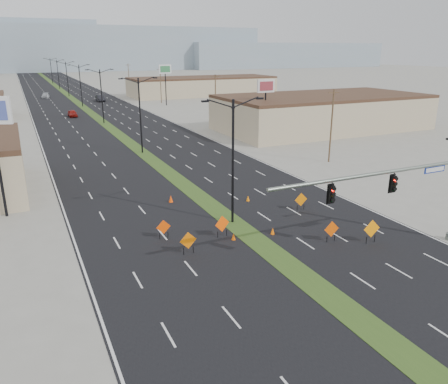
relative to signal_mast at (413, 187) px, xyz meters
name	(u,v)px	position (x,y,z in m)	size (l,w,h in m)	color
ground	(323,292)	(-8.56, -2.00, -4.79)	(600.00, 600.00, 0.00)	gray
road_surface	(80,105)	(-8.56, 98.00, -4.79)	(25.00, 400.00, 0.02)	black
median_strip	(80,105)	(-8.56, 98.00, -4.79)	(2.00, 400.00, 0.04)	#2F4D1B
building_se_near	(322,113)	(25.44, 43.00, -2.04)	(36.00, 18.00, 5.50)	tan
building_se_far	(202,87)	(29.44, 108.00, -2.29)	(44.00, 16.00, 5.00)	tan
mesa_center	(97,48)	(31.44, 298.00, 9.21)	(220.00, 50.00, 28.00)	#879BA8
mesa_east	(281,55)	(171.44, 288.00, 4.21)	(160.00, 50.00, 18.00)	#879BA8
signal_mast	(413,187)	(0.00, 0.00, 0.00)	(16.30, 0.60, 8.00)	slate
streetlight_0	(233,158)	(-8.56, 10.00, 0.63)	(5.15, 0.24, 10.02)	black
streetlight_1	(140,113)	(-8.56, 38.00, 0.63)	(5.15, 0.24, 10.02)	black
streetlight_2	(102,94)	(-8.56, 66.00, 0.63)	(5.15, 0.24, 10.02)	black
streetlight_3	(80,84)	(-8.56, 94.00, 0.63)	(5.15, 0.24, 10.02)	black
streetlight_4	(67,78)	(-8.56, 122.00, 0.63)	(5.15, 0.24, 10.02)	black
streetlight_5	(58,73)	(-8.56, 150.00, 0.63)	(5.15, 0.24, 10.02)	black
streetlight_6	(51,70)	(-8.56, 178.00, 0.63)	(5.15, 0.24, 10.02)	black
utility_pole_0	(331,125)	(11.44, 23.00, -0.12)	(1.60, 0.20, 9.00)	#4C3823
utility_pole_1	(215,98)	(11.44, 58.00, -0.12)	(1.60, 0.20, 9.00)	#4C3823
utility_pole_2	(161,85)	(11.44, 93.00, -0.12)	(1.60, 0.20, 9.00)	#4C3823
utility_pole_3	(129,77)	(11.44, 128.00, -0.12)	(1.60, 0.20, 9.00)	#4C3823
car_left	(72,114)	(-12.97, 77.07, -4.09)	(1.67, 4.14, 1.41)	maroon
car_mid	(100,98)	(-2.48, 103.53, -3.96)	(1.75, 5.02, 1.66)	black
car_far	(46,96)	(-15.35, 119.18, -4.08)	(2.00, 4.92, 1.43)	#A5A9AF
construction_sign_0	(164,228)	(-14.64, 9.35, -3.93)	(1.11, 0.05, 1.47)	#E44204
construction_sign_1	(188,241)	(-13.91, 6.08, -3.82)	(1.24, 0.09, 1.65)	#D96204
construction_sign_2	(222,225)	(-10.56, 7.72, -3.78)	(1.26, 0.31, 1.71)	#FD4C05
construction_sign_3	(332,230)	(-3.64, 3.51, -3.84)	(1.21, 0.13, 1.62)	#E24C04
construction_sign_4	(372,229)	(-1.15, 2.08, -3.72)	(1.36, 0.16, 1.81)	orange
construction_sign_5	(301,200)	(-1.85, 9.99, -3.85)	(1.20, 0.15, 1.60)	orange
cone_0	(234,237)	(-10.03, 6.84, -4.53)	(0.32, 0.32, 0.53)	#D65204
cone_1	(273,231)	(-6.85, 6.48, -4.52)	(0.32, 0.32, 0.54)	#FF6605
cone_2	(248,198)	(-4.90, 14.12, -4.52)	(0.33, 0.33, 0.55)	orange
cone_3	(171,199)	(-11.55, 16.90, -4.46)	(0.40, 0.40, 0.67)	#FF4705
pole_sign_east_near	(266,91)	(11.95, 39.95, 2.65)	(2.99, 0.48, 9.15)	black
pole_sign_east_far	(165,72)	(11.19, 88.00, 3.34)	(3.26, 0.65, 9.93)	black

